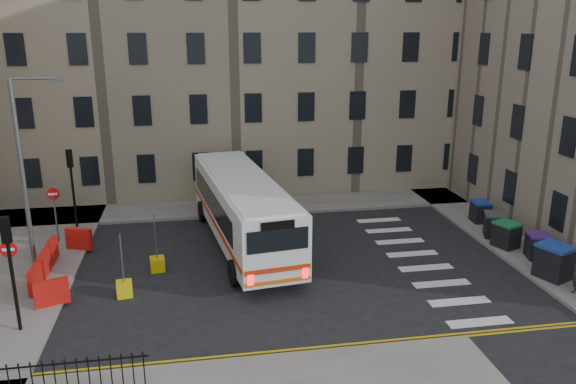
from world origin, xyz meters
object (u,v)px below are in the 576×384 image
object	(u,v)px
bus	(243,207)
bollard_chevron	(124,289)
wheelie_bin_d	(494,225)
bollard_yellow	(158,264)
wheelie_bin_a	(554,261)
wheelie_bin_e	(480,211)
streetlamp	(22,171)
wheelie_bin_b	(537,246)
wheelie_bin_c	(506,235)

from	to	relation	value
bus	bollard_chevron	distance (m)	7.09
wheelie_bin_d	bollard_yellow	xyz separation A→B (m)	(-16.28, -1.00, -0.46)
bollard_yellow	bus	bearing A→B (deg)	31.44
wheelie_bin_a	wheelie_bin_e	world-z (taller)	wheelie_bin_a
streetlamp	bollard_chevron	distance (m)	6.94
wheelie_bin_b	streetlamp	bearing A→B (deg)	-173.91
streetlamp	bus	distance (m)	9.72
wheelie_bin_a	streetlamp	bearing A→B (deg)	143.96
streetlamp	wheelie_bin_b	distance (m)	22.74
wheelie_bin_c	streetlamp	bearing A→B (deg)	154.57
wheelie_bin_c	wheelie_bin_d	distance (m)	1.36
wheelie_bin_a	wheelie_bin_d	world-z (taller)	wheelie_bin_a
bus	wheelie_bin_e	bearing A→B (deg)	-4.10
wheelie_bin_a	bollard_chevron	bearing A→B (deg)	152.51
wheelie_bin_b	wheelie_bin_c	distance (m)	1.61
bus	bollard_chevron	world-z (taller)	bus
wheelie_bin_b	wheelie_bin_d	distance (m)	2.87
wheelie_bin_a	bollard_chevron	world-z (taller)	wheelie_bin_a
wheelie_bin_d	wheelie_bin_e	world-z (taller)	wheelie_bin_d
wheelie_bin_e	wheelie_bin_a	bearing A→B (deg)	-88.87
wheelie_bin_d	bollard_yellow	size ratio (longest dim) A/B	2.27
bus	wheelie_bin_e	world-z (taller)	bus
streetlamp	bollard_yellow	world-z (taller)	streetlamp
wheelie_bin_d	wheelie_bin_e	distance (m)	2.21
streetlamp	wheelie_bin_c	bearing A→B (deg)	-4.86
streetlamp	bus	world-z (taller)	streetlamp
wheelie_bin_a	wheelie_bin_e	size ratio (longest dim) A/B	1.45
streetlamp	wheelie_bin_e	size ratio (longest dim) A/B	7.26
bus	wheelie_bin_b	distance (m)	13.58
wheelie_bin_a	bollard_chevron	size ratio (longest dim) A/B	2.71
bus	wheelie_bin_b	world-z (taller)	bus
wheelie_bin_a	wheelie_bin_c	size ratio (longest dim) A/B	1.20
wheelie_bin_e	bollard_chevron	size ratio (longest dim) A/B	1.87
bus	wheelie_bin_e	distance (m)	12.82
wheelie_bin_b	bollard_yellow	world-z (taller)	wheelie_bin_b
wheelie_bin_e	bollard_yellow	xyz separation A→B (m)	(-16.70, -3.17, -0.42)
wheelie_bin_d	wheelie_bin_e	xyz separation A→B (m)	(0.42, 2.17, -0.04)
wheelie_bin_a	wheelie_bin_d	distance (m)	4.83
wheelie_bin_d	streetlamp	bearing A→B (deg)	-159.31
streetlamp	bus	xyz separation A→B (m)	(9.36, 0.94, -2.44)
wheelie_bin_c	bollard_yellow	size ratio (longest dim) A/B	2.26
bus	bollard_yellow	distance (m)	4.90
bollard_yellow	wheelie_bin_e	bearing A→B (deg)	10.75
bus	wheelie_bin_a	xyz separation A→B (m)	(12.29, -6.24, -1.02)
wheelie_bin_b	bollard_chevron	bearing A→B (deg)	-164.13
bus	wheelie_bin_a	world-z (taller)	bus
wheelie_bin_a	wheelie_bin_c	world-z (taller)	wheelie_bin_a
wheelie_bin_a	bollard_yellow	xyz separation A→B (m)	(-16.24, 3.82, -0.57)
wheelie_bin_c	bollard_yellow	distance (m)	16.15
wheelie_bin_c	bollard_yellow	xyz separation A→B (m)	(-16.14, 0.35, -0.46)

